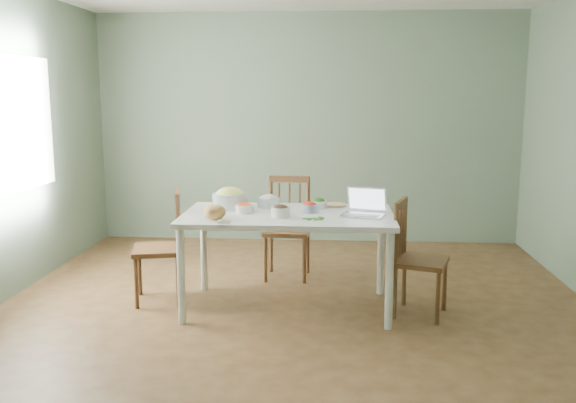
# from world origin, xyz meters

# --- Properties ---
(floor) EXTENTS (5.00, 5.00, 0.00)m
(floor) POSITION_xyz_m (0.00, 0.00, 0.00)
(floor) COLOR #492C15
(floor) RESTS_ON ground
(wall_back) EXTENTS (5.00, 0.00, 2.70)m
(wall_back) POSITION_xyz_m (0.00, 2.50, 1.35)
(wall_back) COLOR slate
(wall_back) RESTS_ON ground
(wall_front) EXTENTS (5.00, 0.00, 2.70)m
(wall_front) POSITION_xyz_m (0.00, -2.50, 1.35)
(wall_front) COLOR slate
(wall_front) RESTS_ON ground
(window_left) EXTENTS (0.04, 1.60, 1.20)m
(window_left) POSITION_xyz_m (-2.48, 0.30, 1.50)
(window_left) COLOR white
(window_left) RESTS_ON ground
(dining_table) EXTENTS (1.71, 0.96, 0.80)m
(dining_table) POSITION_xyz_m (-0.05, 0.07, 0.40)
(dining_table) COLOR white
(dining_table) RESTS_ON floor
(chair_far) EXTENTS (0.45, 0.43, 0.97)m
(chair_far) POSITION_xyz_m (-0.13, 0.93, 0.49)
(chair_far) COLOR #4A2D19
(chair_far) RESTS_ON floor
(chair_left) EXTENTS (0.49, 0.50, 0.96)m
(chair_left) POSITION_xyz_m (-1.18, 0.17, 0.48)
(chair_left) COLOR #4A2D19
(chair_left) RESTS_ON floor
(chair_right) EXTENTS (0.50, 0.51, 0.93)m
(chair_right) POSITION_xyz_m (1.02, -0.02, 0.47)
(chair_right) COLOR #4A2D19
(chair_right) RESTS_ON floor
(bread_boule) EXTENTS (0.21, 0.21, 0.11)m
(bread_boule) POSITION_xyz_m (-0.61, -0.19, 0.86)
(bread_boule) COLOR #C08B40
(bread_boule) RESTS_ON dining_table
(butter_stick) EXTENTS (0.10, 0.04, 0.03)m
(butter_stick) POSITION_xyz_m (-0.51, -0.35, 0.82)
(butter_stick) COLOR #FEF9CB
(butter_stick) RESTS_ON dining_table
(bowl_squash) EXTENTS (0.39, 0.39, 0.18)m
(bowl_squash) POSITION_xyz_m (-0.56, 0.28, 0.89)
(bowl_squash) COLOR #EDF66C
(bowl_squash) RESTS_ON dining_table
(bowl_carrot) EXTENTS (0.19, 0.19, 0.08)m
(bowl_carrot) POSITION_xyz_m (-0.42, 0.09, 0.84)
(bowl_carrot) COLOR #F23300
(bowl_carrot) RESTS_ON dining_table
(bowl_onion) EXTENTS (0.24, 0.24, 0.11)m
(bowl_onion) POSITION_xyz_m (-0.24, 0.36, 0.85)
(bowl_onion) COLOR white
(bowl_onion) RESTS_ON dining_table
(bowl_mushroom) EXTENTS (0.17, 0.17, 0.10)m
(bowl_mushroom) POSITION_xyz_m (-0.10, -0.08, 0.85)
(bowl_mushroom) COLOR black
(bowl_mushroom) RESTS_ON dining_table
(bowl_redpep) EXTENTS (0.19, 0.19, 0.09)m
(bowl_redpep) POSITION_xyz_m (0.12, 0.14, 0.85)
(bowl_redpep) COLOR red
(bowl_redpep) RESTS_ON dining_table
(bowl_broccoli) EXTENTS (0.15, 0.15, 0.08)m
(bowl_broccoli) POSITION_xyz_m (0.19, 0.34, 0.84)
(bowl_broccoli) COLOR #123408
(bowl_broccoli) RESTS_ON dining_table
(flatbread) EXTENTS (0.25, 0.25, 0.02)m
(flatbread) POSITION_xyz_m (0.32, 0.44, 0.81)
(flatbread) COLOR #D3B287
(flatbread) RESTS_ON dining_table
(basil_bunch) EXTENTS (0.19, 0.19, 0.02)m
(basil_bunch) POSITION_xyz_m (0.16, -0.13, 0.81)
(basil_bunch) COLOR #136D17
(basil_bunch) RESTS_ON dining_table
(laptop) EXTENTS (0.39, 0.37, 0.22)m
(laptop) POSITION_xyz_m (0.55, 0.01, 0.91)
(laptop) COLOR silver
(laptop) RESTS_ON dining_table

